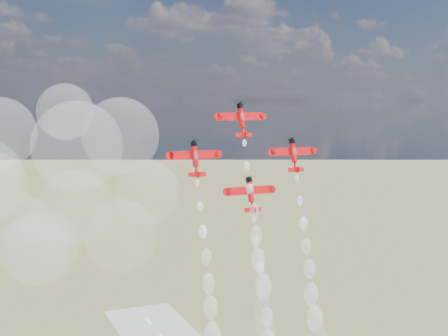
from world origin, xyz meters
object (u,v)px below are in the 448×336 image
at_px(plane_lead, 242,119).
at_px(plane_left, 195,158).
at_px(plane_slot, 251,194).
at_px(plane_right, 294,154).

distance_m(plane_lead, plane_left, 16.69).
height_order(plane_lead, plane_left, plane_lead).
xyz_separation_m(plane_lead, plane_slot, (0.00, -5.51, -18.33)).
height_order(plane_lead, plane_right, plane_lead).
relative_size(plane_lead, plane_right, 1.00).
bearing_deg(plane_right, plane_left, 180.00).
height_order(plane_left, plane_right, same).
bearing_deg(plane_right, plane_lead, 168.62).
distance_m(plane_lead, plane_slot, 19.14).
bearing_deg(plane_left, plane_right, 0.00).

